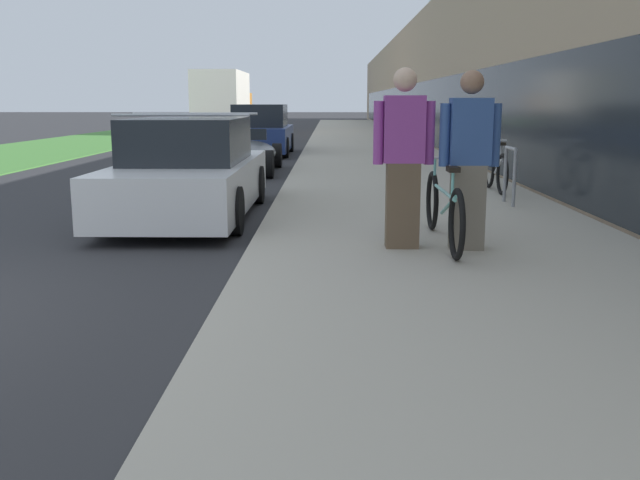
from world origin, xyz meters
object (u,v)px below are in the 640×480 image
object	(u,v)px
parked_sedan_curbside	(190,172)
vintage_roadster_curbside	(240,154)
parked_sedan_far	(261,132)
moving_truck	(224,103)
bike_rack_hoop	(510,169)
person_bystander	(403,159)
tandem_bicycle	(443,209)
person_rider	(469,161)
cruiser_bike_nearest	(496,170)

from	to	relation	value
parked_sedan_curbside	vintage_roadster_curbside	distance (m)	6.49
parked_sedan_far	moving_truck	size ratio (longest dim) A/B	0.60
bike_rack_hoop	person_bystander	bearing A→B (deg)	-120.55
person_bystander	parked_sedan_curbside	xyz separation A→B (m)	(-2.71, 2.67, -0.40)
tandem_bicycle	bike_rack_hoop	world-z (taller)	tandem_bicycle
parked_sedan_curbside	moving_truck	xyz separation A→B (m)	(-3.42, 26.38, 0.91)
person_rider	cruiser_bike_nearest	size ratio (longest dim) A/B	1.09
moving_truck	bike_rack_hoop	bearing A→B (deg)	-72.75
moving_truck	tandem_bicycle	bearing A→B (deg)	-77.14
vintage_roadster_curbside	person_bystander	bearing A→B (deg)	-72.86
bike_rack_hoop	parked_sedan_far	bearing A→B (deg)	112.33
person_rider	cruiser_bike_nearest	xyz separation A→B (m)	(1.39, 4.83, -0.54)
person_rider	cruiser_bike_nearest	world-z (taller)	person_rider
cruiser_bike_nearest	parked_sedan_far	bearing A→B (deg)	116.00
parked_sedan_curbside	person_bystander	bearing A→B (deg)	-44.57
moving_truck	parked_sedan_far	bearing A→B (deg)	-77.17
tandem_bicycle	person_rider	distance (m)	0.64
cruiser_bike_nearest	parked_sedan_curbside	xyz separation A→B (m)	(-4.76, -2.08, 0.15)
person_rider	vintage_roadster_curbside	distance (m)	9.89
person_bystander	vintage_roadster_curbside	size ratio (longest dim) A/B	0.42
cruiser_bike_nearest	bike_rack_hoop	bearing A→B (deg)	-95.46
person_rider	cruiser_bike_nearest	bearing A→B (deg)	73.95
parked_sedan_curbside	tandem_bicycle	bearing A→B (deg)	-37.80
vintage_roadster_curbside	moving_truck	bearing A→B (deg)	99.43
person_rider	parked_sedan_far	xyz separation A→B (m)	(-3.56, 14.97, -0.33)
parked_sedan_far	bike_rack_hoop	bearing A→B (deg)	-67.67
tandem_bicycle	vintage_roadster_curbside	size ratio (longest dim) A/B	0.54
person_rider	bike_rack_hoop	size ratio (longest dim) A/B	2.13
moving_truck	person_rider	bearing A→B (deg)	-76.89
tandem_bicycle	parked_sedan_curbside	distance (m)	4.02
cruiser_bike_nearest	moving_truck	world-z (taller)	moving_truck
tandem_bicycle	moving_truck	size ratio (longest dim) A/B	0.32
bike_rack_hoop	vintage_roadster_curbside	bearing A→B (deg)	128.41
parked_sedan_curbside	vintage_roadster_curbside	size ratio (longest dim) A/B	1.06
person_bystander	bike_rack_hoop	world-z (taller)	person_bystander
bike_rack_hoop	cruiser_bike_nearest	xyz separation A→B (m)	(0.15, 1.54, -0.15)
parked_sedan_curbside	moving_truck	bearing A→B (deg)	97.38
person_bystander	moving_truck	world-z (taller)	moving_truck
cruiser_bike_nearest	moving_truck	xyz separation A→B (m)	(-8.17, 24.30, 1.07)
bike_rack_hoop	vintage_roadster_curbside	xyz separation A→B (m)	(-4.72, 5.95, -0.21)
bike_rack_hoop	parked_sedan_curbside	distance (m)	4.64
moving_truck	parked_sedan_curbside	bearing A→B (deg)	-82.62
cruiser_bike_nearest	vintage_roadster_curbside	bearing A→B (deg)	137.83
cruiser_bike_nearest	tandem_bicycle	bearing A→B (deg)	-109.24
tandem_bicycle	person_rider	xyz separation A→B (m)	(0.20, -0.29, 0.53)
person_bystander	cruiser_bike_nearest	distance (m)	5.20
tandem_bicycle	parked_sedan_far	xyz separation A→B (m)	(-3.36, 14.68, 0.20)
tandem_bicycle	cruiser_bike_nearest	bearing A→B (deg)	70.76
tandem_bicycle	cruiser_bike_nearest	world-z (taller)	tandem_bicycle
parked_sedan_far	moving_truck	world-z (taller)	moving_truck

